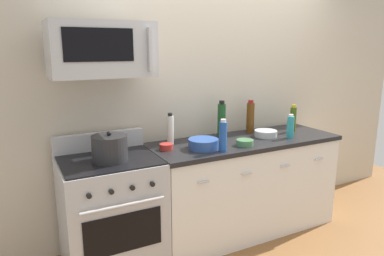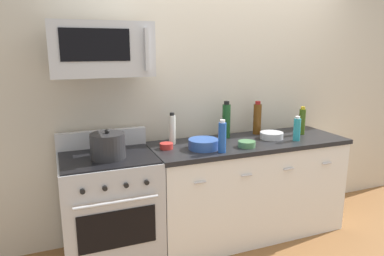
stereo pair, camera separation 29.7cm
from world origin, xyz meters
name	(u,v)px [view 1 (the left image)]	position (x,y,z in m)	size (l,w,h in m)	color
ground_plane	(242,228)	(0.00, 0.00, 0.00)	(5.92, 5.92, 0.00)	brown
back_wall	(223,89)	(0.00, 0.41, 1.35)	(4.93, 0.10, 2.70)	beige
counter_unit	(244,185)	(0.00, 0.00, 0.46)	(1.84, 0.66, 0.92)	white
range_oven	(112,213)	(-1.30, 0.00, 0.47)	(0.76, 0.69, 1.07)	#B7BABF
microwave	(101,49)	(-1.30, 0.05, 1.75)	(0.74, 0.44, 0.40)	#B7BABF
bottle_olive_oil	(293,119)	(0.61, 0.03, 1.05)	(0.06, 0.06, 0.28)	#385114
bottle_soda_blue	(223,136)	(-0.40, -0.23, 1.05)	(0.07, 0.07, 0.27)	#1E4CA5
bottle_wine_green	(222,120)	(-0.14, 0.20, 1.09)	(0.08, 0.08, 0.35)	#19471E
bottle_wine_amber	(250,117)	(0.21, 0.21, 1.08)	(0.08, 0.08, 0.33)	#59330F
bottle_dish_soap	(290,127)	(0.41, -0.15, 1.03)	(0.07, 0.07, 0.23)	teal
bottle_vinegar_white	(170,130)	(-0.70, 0.16, 1.06)	(0.06, 0.06, 0.29)	silver
bowl_green_glaze	(245,142)	(-0.13, -0.17, 0.95)	(0.15, 0.15, 0.05)	#477A4C
bowl_blue_mixing	(203,143)	(-0.50, -0.08, 0.97)	(0.26, 0.26, 0.08)	#2D519E
bowl_red_small	(166,147)	(-0.80, 0.04, 0.95)	(0.11, 0.11, 0.05)	#B72D28
bowl_steel_prep	(266,133)	(0.24, 0.00, 0.95)	(0.22, 0.22, 0.06)	#B2B5BA
stockpot	(110,148)	(-1.30, -0.05, 1.02)	(0.27, 0.27, 0.23)	#262628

